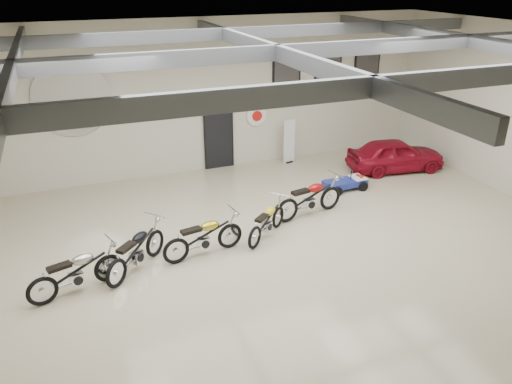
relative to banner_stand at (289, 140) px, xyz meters
name	(u,v)px	position (x,y,z in m)	size (l,w,h in m)	color
floor	(274,252)	(-2.95, -5.50, -0.83)	(16.00, 12.00, 0.01)	tan
ceiling	(278,40)	(-2.95, -5.50, 4.17)	(16.00, 12.00, 0.01)	gray
back_wall	(202,97)	(-2.95, 0.50, 1.67)	(16.00, 0.02, 5.00)	beige
ceiling_beams	(277,53)	(-2.95, -5.50, 3.92)	(15.80, 11.80, 0.32)	#53565A
door	(219,138)	(-2.45, 0.45, 0.22)	(0.92, 0.08, 2.10)	black
logo_plaque	(72,99)	(-6.95, 0.45, 1.97)	(2.30, 0.06, 1.16)	silver
poster_left	(287,73)	(0.05, 0.46, 2.27)	(1.05, 0.08, 1.35)	black
poster_mid	(328,69)	(1.65, 0.46, 2.27)	(1.05, 0.08, 1.35)	black
poster_right	(367,66)	(3.25, 0.46, 2.27)	(1.05, 0.08, 1.35)	black
oil_sign	(257,116)	(-1.05, 0.45, 0.87)	(0.72, 0.10, 0.72)	white
banner_stand	(289,140)	(0.00, 0.00, 0.00)	(0.45, 0.18, 1.66)	white
motorcycle_silver	(75,271)	(-7.51, -5.51, -0.31)	(2.01, 0.62, 1.05)	silver
motorcycle_black	(136,250)	(-6.19, -5.10, -0.30)	(2.04, 0.63, 1.06)	silver
motorcycle_gold	(203,236)	(-4.59, -5.03, -0.31)	(2.03, 0.63, 1.05)	silver
motorcycle_yellow	(267,221)	(-2.84, -4.76, -0.36)	(1.81, 0.56, 0.94)	silver
motorcycle_red	(310,197)	(-1.26, -4.05, -0.28)	(2.13, 0.66, 1.11)	silver
go_kart	(349,180)	(0.75, -2.85, -0.53)	(1.67, 0.75, 0.61)	navy
vintage_car	(396,155)	(3.05, -2.03, -0.27)	(3.27, 1.32, 1.11)	maroon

